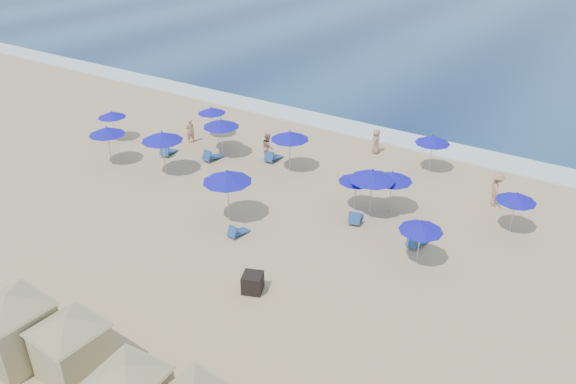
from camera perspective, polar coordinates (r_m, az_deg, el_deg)
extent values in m
plane|color=tan|center=(25.50, -3.33, -5.68)|extent=(160.00, 160.00, 0.00)
cube|color=navy|center=(74.35, 23.78, 14.72)|extent=(160.00, 80.00, 0.06)
cube|color=white|center=(37.57, 10.96, 5.40)|extent=(160.00, 2.50, 0.08)
cube|color=black|center=(22.73, -3.61, -9.19)|extent=(1.03, 1.03, 0.78)
cube|color=#C8B789|center=(21.49, -25.89, -12.74)|extent=(2.19, 2.19, 2.12)
cube|color=#9A8F64|center=(20.87, -26.49, -10.50)|extent=(2.29, 2.29, 0.08)
pyramid|color=#9A8F64|center=(20.57, -26.80, -9.33)|extent=(4.65, 4.65, 0.53)
cube|color=#C8B789|center=(20.20, -21.02, -14.93)|extent=(1.97, 1.97, 1.90)
cube|color=#9A8F64|center=(19.60, -21.50, -12.87)|extent=(2.07, 2.07, 0.08)
pyramid|color=#9A8F64|center=(19.31, -21.75, -11.80)|extent=(4.15, 4.15, 0.47)
cube|color=#9A8F64|center=(17.56, -16.04, -17.62)|extent=(2.11, 2.11, 0.07)
pyramid|color=#9A8F64|center=(17.24, -16.24, -16.53)|extent=(4.04, 4.04, 0.46)
cylinder|color=#A5A8AD|center=(38.10, -17.28, 6.20)|extent=(0.04, 0.04, 1.62)
cone|color=#1410B6|center=(37.77, -17.48, 7.54)|extent=(1.79, 1.79, 0.38)
sphere|color=#1410B6|center=(37.70, -17.53, 7.87)|extent=(0.07, 0.07, 0.07)
cylinder|color=#A5A8AD|center=(34.64, -17.67, 4.23)|extent=(0.05, 0.05, 1.89)
cone|color=#1410B6|center=(34.24, -17.94, 5.95)|extent=(2.09, 2.09, 0.45)
sphere|color=#1410B6|center=(34.14, -18.01, 6.37)|extent=(0.08, 0.08, 0.08)
cylinder|color=#A5A8AD|center=(35.18, -7.04, 5.52)|extent=(0.04, 0.04, 1.64)
cone|color=#1410B6|center=(34.83, -7.13, 6.99)|extent=(1.81, 1.81, 0.39)
sphere|color=#1410B6|center=(34.75, -7.16, 7.36)|extent=(0.07, 0.07, 0.07)
cylinder|color=#A5A8AD|center=(32.43, -12.46, 3.51)|extent=(0.06, 0.06, 2.11)
cone|color=#1410B6|center=(31.95, -12.69, 5.54)|extent=(2.33, 2.33, 0.50)
sphere|color=#1410B6|center=(31.84, -12.74, 6.05)|extent=(0.09, 0.09, 0.09)
cylinder|color=#A5A8AD|center=(34.17, -6.71, 5.14)|extent=(0.05, 0.05, 1.97)
cone|color=#1410B6|center=(33.74, -6.82, 6.97)|extent=(2.17, 2.17, 0.47)
sphere|color=#1410B6|center=(33.64, -6.85, 7.42)|extent=(0.08, 0.08, 0.08)
cylinder|color=#A5A8AD|center=(32.12, 0.18, 3.83)|extent=(0.05, 0.05, 1.99)
cone|color=#1410B6|center=(31.66, 0.18, 5.78)|extent=(2.20, 2.20, 0.47)
sphere|color=#1410B6|center=(31.55, 0.18, 6.26)|extent=(0.08, 0.08, 0.08)
cylinder|color=#A5A8AD|center=(27.19, -6.07, -0.85)|extent=(0.06, 0.06, 2.16)
cone|color=#1410B6|center=(26.61, -6.21, 1.56)|extent=(2.38, 2.38, 0.51)
sphere|color=#1410B6|center=(26.47, -6.24, 2.17)|extent=(0.09, 0.09, 0.09)
cylinder|color=#A5A8AD|center=(28.28, 6.85, -0.31)|extent=(0.04, 0.04, 1.63)
cone|color=#1410B6|center=(27.84, 6.96, 1.44)|extent=(1.80, 1.80, 0.39)
sphere|color=#1410B6|center=(27.74, 6.99, 1.88)|extent=(0.07, 0.07, 0.07)
cylinder|color=#A5A8AD|center=(27.70, 8.40, -0.54)|extent=(0.05, 0.05, 2.06)
cone|color=#1410B6|center=(27.15, 8.57, 1.72)|extent=(2.28, 2.28, 0.49)
sphere|color=#1410B6|center=(27.02, 8.62, 2.29)|extent=(0.09, 0.09, 0.09)
cylinder|color=#A5A8AD|center=(33.09, 14.28, 3.49)|extent=(0.05, 0.05, 1.79)
cone|color=#1410B6|center=(32.68, 14.49, 5.18)|extent=(1.98, 1.98, 0.42)
sphere|color=#1410B6|center=(32.58, 14.55, 5.60)|extent=(0.08, 0.08, 0.08)
cylinder|color=#A5A8AD|center=(28.26, 21.86, -2.27)|extent=(0.04, 0.04, 1.66)
cone|color=#1410B6|center=(27.81, 22.21, -0.51)|extent=(1.84, 1.84, 0.39)
sphere|color=#1410B6|center=(27.71, 22.30, -0.07)|extent=(0.07, 0.07, 0.07)
cylinder|color=#A5A8AD|center=(24.62, 13.13, -5.43)|extent=(0.04, 0.04, 1.70)
cone|color=#1410B6|center=(24.10, 13.39, -3.43)|extent=(1.88, 1.88, 0.40)
sphere|color=#1410B6|center=(23.97, 13.45, -2.92)|extent=(0.07, 0.07, 0.07)
cylinder|color=#A5A8AD|center=(28.25, 10.36, -0.40)|extent=(0.05, 0.05, 1.82)
cone|color=#1410B6|center=(27.76, 10.55, 1.55)|extent=(2.01, 2.01, 0.43)
sphere|color=#1410B6|center=(27.65, 10.59, 2.04)|extent=(0.08, 0.08, 0.08)
cylinder|color=#A5A8AD|center=(37.31, -7.67, 6.81)|extent=(0.04, 0.04, 1.66)
cone|color=#1410B6|center=(36.98, -7.76, 8.23)|extent=(1.83, 1.83, 0.39)
sphere|color=#1410B6|center=(36.90, -7.79, 8.58)|extent=(0.07, 0.07, 0.07)
cube|color=navy|center=(35.34, -11.97, 4.06)|extent=(0.87, 1.35, 0.34)
cube|color=navy|center=(34.83, -12.44, 4.10)|extent=(0.65, 0.48, 0.60)
cube|color=navy|center=(34.14, -7.57, 3.58)|extent=(0.72, 1.31, 0.35)
cube|color=navy|center=(33.71, -8.25, 3.68)|extent=(0.63, 0.40, 0.61)
cube|color=navy|center=(33.77, -1.42, 3.54)|extent=(0.60, 1.25, 0.34)
cube|color=navy|center=(33.28, -1.94, 3.62)|extent=(0.59, 0.35, 0.60)
cube|color=navy|center=(26.44, -4.97, -4.04)|extent=(0.63, 1.12, 0.29)
cube|color=navy|center=(26.07, -5.69, -4.03)|extent=(0.53, 0.35, 0.52)
cube|color=navy|center=(27.63, 6.91, -2.58)|extent=(0.90, 1.31, 0.33)
cube|color=navy|center=(27.08, 6.76, -2.66)|extent=(0.63, 0.48, 0.58)
cube|color=navy|center=(26.28, 13.09, -4.92)|extent=(0.78, 1.27, 0.33)
cube|color=navy|center=(25.78, 12.55, -4.91)|extent=(0.61, 0.43, 0.58)
imported|color=tan|center=(36.56, -9.91, 6.13)|extent=(0.62, 0.69, 1.59)
imported|color=tan|center=(33.51, -2.05, 4.60)|extent=(1.02, 1.05, 1.70)
imported|color=tan|center=(30.31, 20.42, 0.25)|extent=(1.18, 1.36, 1.83)
imported|color=tan|center=(34.91, 8.94, 5.13)|extent=(0.65, 0.85, 1.56)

